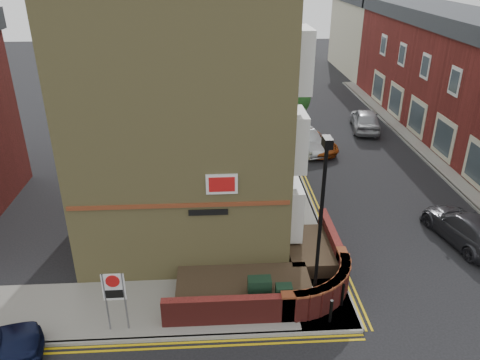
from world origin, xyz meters
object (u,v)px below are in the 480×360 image
(lamppost, at_px, (320,227))
(zone_sign, at_px, (114,292))
(silver_car_near, at_px, (305,140))
(utility_cabinet_large, at_px, (259,293))

(lamppost, bearing_deg, zone_sign, -173.93)
(lamppost, relative_size, silver_car_near, 1.53)
(lamppost, xyz_separation_m, silver_car_near, (2.41, 14.77, -2.66))
(zone_sign, bearing_deg, lamppost, 6.07)
(lamppost, distance_m, zone_sign, 6.85)
(lamppost, distance_m, silver_car_near, 15.20)
(zone_sign, relative_size, silver_car_near, 0.53)
(lamppost, relative_size, zone_sign, 2.86)
(utility_cabinet_large, bearing_deg, zone_sign, -170.31)
(lamppost, bearing_deg, utility_cabinet_large, 176.99)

